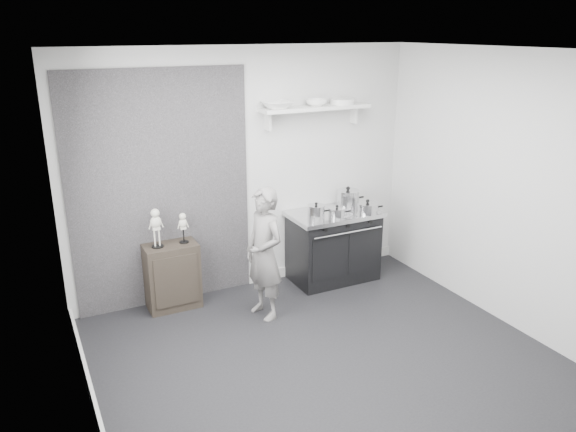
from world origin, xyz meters
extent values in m
plane|color=black|center=(0.00, 0.00, 0.00)|extent=(4.00, 4.00, 0.00)
cube|color=silver|center=(0.00, 1.80, 1.35)|extent=(4.00, 0.02, 2.70)
cube|color=silver|center=(0.00, -1.80, 1.35)|extent=(4.00, 0.02, 2.70)
cube|color=silver|center=(-2.00, 0.00, 1.35)|extent=(0.02, 3.60, 2.70)
cube|color=silver|center=(2.00, 0.00, 1.35)|extent=(0.02, 3.60, 2.70)
cube|color=silver|center=(0.00, 0.00, 2.70)|extent=(4.00, 3.60, 0.02)
cube|color=black|center=(-0.95, 1.79, 1.25)|extent=(1.90, 0.02, 2.50)
cube|color=silver|center=(1.00, 1.78, 0.06)|extent=(2.00, 0.03, 0.12)
cube|color=silver|center=(-1.98, 0.00, 0.06)|extent=(0.03, 3.60, 0.12)
cube|color=silver|center=(0.80, 1.67, 2.02)|extent=(1.30, 0.26, 0.04)
cube|color=silver|center=(0.25, 1.74, 1.90)|extent=(0.03, 0.12, 0.20)
cube|color=silver|center=(1.35, 1.74, 1.90)|extent=(0.03, 0.12, 0.20)
cube|color=black|center=(0.96, 1.48, 0.39)|extent=(0.98, 0.59, 0.79)
cube|color=silver|center=(0.96, 1.48, 0.81)|extent=(1.04, 0.63, 0.05)
cube|color=black|center=(0.72, 1.18, 0.41)|extent=(0.41, 0.02, 0.51)
cube|color=black|center=(1.19, 1.18, 0.41)|extent=(0.41, 0.02, 0.51)
cylinder|color=silver|center=(0.96, 1.16, 0.69)|extent=(0.89, 0.02, 0.02)
cylinder|color=black|center=(0.66, 1.17, 0.77)|extent=(0.04, 0.03, 0.04)
cylinder|color=black|center=(0.96, 1.17, 0.77)|extent=(0.04, 0.03, 0.04)
cylinder|color=black|center=(1.25, 1.17, 0.77)|extent=(0.04, 0.03, 0.04)
cube|color=black|center=(-0.95, 1.61, 0.36)|extent=(0.55, 0.32, 0.72)
imported|color=slate|center=(-0.14, 1.00, 0.69)|extent=(0.43, 0.56, 1.38)
cylinder|color=silver|center=(0.66, 1.37, 0.91)|extent=(0.19, 0.19, 0.14)
cylinder|color=silver|center=(0.66, 1.37, 0.98)|extent=(0.20, 0.20, 0.01)
sphere|color=black|center=(0.66, 1.37, 1.01)|extent=(0.03, 0.03, 0.03)
cylinder|color=black|center=(0.80, 1.37, 0.91)|extent=(0.10, 0.02, 0.02)
cylinder|color=silver|center=(1.20, 1.58, 0.93)|extent=(0.26, 0.26, 0.19)
cylinder|color=silver|center=(1.20, 1.58, 1.03)|extent=(0.27, 0.27, 0.02)
sphere|color=black|center=(1.20, 1.58, 1.07)|extent=(0.05, 0.05, 0.05)
cylinder|color=black|center=(1.38, 1.58, 0.93)|extent=(0.10, 0.02, 0.02)
cylinder|color=silver|center=(1.28, 1.28, 0.89)|extent=(0.24, 0.24, 0.11)
cylinder|color=silver|center=(1.28, 1.28, 0.95)|extent=(0.25, 0.25, 0.01)
sphere|color=black|center=(1.28, 1.28, 0.98)|extent=(0.04, 0.04, 0.04)
cylinder|color=black|center=(1.44, 1.28, 0.89)|extent=(0.10, 0.02, 0.02)
cylinder|color=silver|center=(0.89, 1.30, 0.88)|extent=(0.19, 0.19, 0.10)
cylinder|color=silver|center=(0.89, 1.30, 0.94)|extent=(0.19, 0.19, 0.01)
sphere|color=black|center=(0.89, 1.30, 0.97)|extent=(0.03, 0.03, 0.03)
cylinder|color=black|center=(1.02, 1.30, 0.88)|extent=(0.10, 0.02, 0.02)
imported|color=white|center=(0.32, 1.67, 2.08)|extent=(0.32, 0.32, 0.08)
imported|color=white|center=(0.81, 1.67, 2.08)|extent=(0.23, 0.23, 0.07)
cylinder|color=white|center=(1.14, 1.67, 2.07)|extent=(0.27, 0.27, 0.06)
camera|label=1|loc=(-2.26, -3.81, 2.86)|focal=35.00mm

